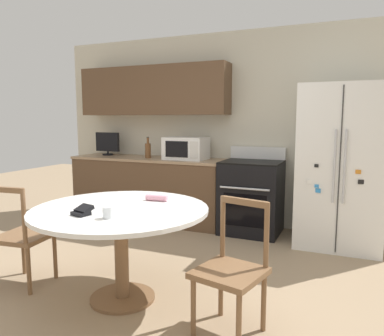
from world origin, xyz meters
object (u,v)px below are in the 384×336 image
object	(u,v)px
counter_bottle	(148,150)
oven_range	(251,196)
dining_chair_left	(22,237)
wallet	(82,211)
refrigerator	(341,166)
countertop_tv	(108,143)
dining_chair_right	(232,271)
candle_glass	(108,213)
microwave	(186,148)

from	to	relation	value
counter_bottle	oven_range	bearing A→B (deg)	0.91
dining_chair_left	wallet	xyz separation A→B (m)	(0.81, -0.17, 0.35)
wallet	dining_chair_left	bearing A→B (deg)	167.91
counter_bottle	dining_chair_left	world-z (taller)	counter_bottle
refrigerator	wallet	xyz separation A→B (m)	(-1.66, -2.40, -0.13)
oven_range	counter_bottle	distance (m)	1.58
refrigerator	countertop_tv	distance (m)	3.30
countertop_tv	dining_chair_right	world-z (taller)	countertop_tv
dining_chair_right	candle_glass	distance (m)	0.94
wallet	counter_bottle	bearing A→B (deg)	109.43
microwave	countertop_tv	world-z (taller)	countertop_tv
refrigerator	wallet	distance (m)	2.92
counter_bottle	microwave	bearing A→B (deg)	5.10
candle_glass	oven_range	bearing A→B (deg)	80.85
microwave	wallet	bearing A→B (deg)	-83.17
counter_bottle	countertop_tv	bearing A→B (deg)	171.41
counter_bottle	candle_glass	xyz separation A→B (m)	(1.09, -2.45, -0.22)
microwave	dining_chair_left	size ratio (longest dim) A/B	0.62
counter_bottle	candle_glass	world-z (taller)	counter_bottle
dining_chair_right	wallet	size ratio (longest dim) A/B	5.97
dining_chair_right	microwave	bearing A→B (deg)	-46.10
oven_range	dining_chair_left	world-z (taller)	oven_range
dining_chair_left	wallet	size ratio (longest dim) A/B	5.97
counter_bottle	wallet	xyz separation A→B (m)	(0.86, -2.44, -0.23)
refrigerator	counter_bottle	distance (m)	2.53
microwave	candle_glass	world-z (taller)	microwave
countertop_tv	candle_glass	distance (m)	3.18
dining_chair_left	refrigerator	bearing A→B (deg)	34.90
oven_range	dining_chair_right	distance (m)	2.32
counter_bottle	dining_chair_right	xyz separation A→B (m)	(1.93, -2.25, -0.58)
candle_glass	wallet	world-z (taller)	candle_glass
dining_chair_right	oven_range	bearing A→B (deg)	-65.79
refrigerator	dining_chair_left	size ratio (longest dim) A/B	2.02
dining_chair_left	dining_chair_right	bearing A→B (deg)	-6.42
counter_bottle	dining_chair_left	bearing A→B (deg)	-88.71
dining_chair_right	counter_bottle	bearing A→B (deg)	-36.20
candle_glass	wallet	xyz separation A→B (m)	(-0.23, 0.00, -0.01)
microwave	candle_glass	bearing A→B (deg)	-78.11
countertop_tv	dining_chair_right	distance (m)	3.65
oven_range	dining_chair_left	size ratio (longest dim) A/B	1.20
refrigerator	counter_bottle	xyz separation A→B (m)	(-2.52, 0.04, 0.10)
countertop_tv	counter_bottle	world-z (taller)	countertop_tv
refrigerator	oven_range	distance (m)	1.13
countertop_tv	wallet	xyz separation A→B (m)	(1.63, -2.56, -0.30)
counter_bottle	candle_glass	distance (m)	2.69
oven_range	dining_chair_right	xyz separation A→B (m)	(0.45, -2.27, -0.03)
refrigerator	candle_glass	xyz separation A→B (m)	(-1.44, -2.40, -0.12)
countertop_tv	wallet	bearing A→B (deg)	-57.55
oven_range	counter_bottle	bearing A→B (deg)	-179.09
oven_range	microwave	world-z (taller)	microwave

